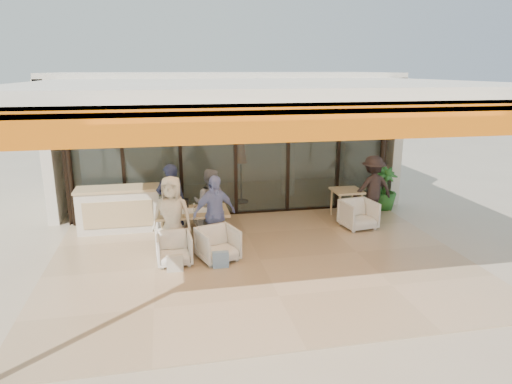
{
  "coord_description": "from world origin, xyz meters",
  "views": [
    {
      "loc": [
        -1.7,
        -8.04,
        3.61
      ],
      "look_at": [
        0.1,
        0.9,
        1.15
      ],
      "focal_mm": 32.0,
      "sensor_mm": 36.0,
      "label": 1
    }
  ],
  "objects_px": {
    "potted_palm": "(384,188)",
    "chair_far_left": "(172,218)",
    "diner_navy": "(171,202)",
    "side_table": "(347,194)",
    "chair_far_right": "(208,215)",
    "chair_near_right": "(218,243)",
    "diner_cream": "(172,216)",
    "dining_table": "(192,213)",
    "side_chair": "(359,213)",
    "host_counter": "(119,209)",
    "diner_periwinkle": "(214,214)",
    "chair_near_left": "(174,247)",
    "standing_woman": "(372,188)",
    "diner_grey": "(210,203)"
  },
  "relations": [
    {
      "from": "chair_near_left",
      "to": "diner_cream",
      "type": "xyz_separation_m",
      "value": [
        0.0,
        0.5,
        0.47
      ]
    },
    {
      "from": "chair_far_left",
      "to": "potted_palm",
      "type": "bearing_deg",
      "value": -158.18
    },
    {
      "from": "dining_table",
      "to": "chair_far_right",
      "type": "bearing_deg",
      "value": 65.58
    },
    {
      "from": "host_counter",
      "to": "side_chair",
      "type": "height_order",
      "value": "host_counter"
    },
    {
      "from": "chair_far_left",
      "to": "potted_palm",
      "type": "xyz_separation_m",
      "value": [
        5.53,
        0.57,
        0.29
      ]
    },
    {
      "from": "chair_far_right",
      "to": "potted_palm",
      "type": "height_order",
      "value": "potted_palm"
    },
    {
      "from": "side_table",
      "to": "side_chair",
      "type": "height_order",
      "value": "side_table"
    },
    {
      "from": "potted_palm",
      "to": "chair_far_left",
      "type": "bearing_deg",
      "value": -174.14
    },
    {
      "from": "diner_navy",
      "to": "potted_palm",
      "type": "relative_size",
      "value": 1.43
    },
    {
      "from": "dining_table",
      "to": "side_table",
      "type": "bearing_deg",
      "value": 14.38
    },
    {
      "from": "side_table",
      "to": "chair_far_left",
      "type": "bearing_deg",
      "value": -179.38
    },
    {
      "from": "chair_far_right",
      "to": "potted_palm",
      "type": "bearing_deg",
      "value": -179.07
    },
    {
      "from": "diner_navy",
      "to": "host_counter",
      "type": "bearing_deg",
      "value": -34.9
    },
    {
      "from": "chair_far_left",
      "to": "side_table",
      "type": "relative_size",
      "value": 0.79
    },
    {
      "from": "diner_periwinkle",
      "to": "side_chair",
      "type": "relative_size",
      "value": 2.14
    },
    {
      "from": "dining_table",
      "to": "potted_palm",
      "type": "distance_m",
      "value": 5.34
    },
    {
      "from": "dining_table",
      "to": "diner_navy",
      "type": "distance_m",
      "value": 0.62
    },
    {
      "from": "chair_near_right",
      "to": "diner_periwinkle",
      "type": "bearing_deg",
      "value": 71.3
    },
    {
      "from": "chair_near_left",
      "to": "diner_navy",
      "type": "relative_size",
      "value": 0.4
    },
    {
      "from": "chair_near_right",
      "to": "diner_cream",
      "type": "bearing_deg",
      "value": 130.54
    },
    {
      "from": "chair_far_left",
      "to": "host_counter",
      "type": "bearing_deg",
      "value": 6.58
    },
    {
      "from": "chair_far_left",
      "to": "side_table",
      "type": "bearing_deg",
      "value": -163.41
    },
    {
      "from": "standing_woman",
      "to": "chair_far_right",
      "type": "bearing_deg",
      "value": -6.72
    },
    {
      "from": "diner_periwinkle",
      "to": "potted_palm",
      "type": "relative_size",
      "value": 1.36
    },
    {
      "from": "chair_near_right",
      "to": "side_table",
      "type": "relative_size",
      "value": 0.97
    },
    {
      "from": "chair_near_left",
      "to": "side_table",
      "type": "distance_m",
      "value": 4.7
    },
    {
      "from": "host_counter",
      "to": "diner_periwinkle",
      "type": "distance_m",
      "value": 2.58
    },
    {
      "from": "host_counter",
      "to": "diner_grey",
      "type": "relative_size",
      "value": 1.21
    },
    {
      "from": "chair_far_left",
      "to": "chair_near_right",
      "type": "height_order",
      "value": "chair_near_right"
    },
    {
      "from": "diner_periwinkle",
      "to": "side_table",
      "type": "bearing_deg",
      "value": 1.91
    },
    {
      "from": "host_counter",
      "to": "chair_far_left",
      "type": "bearing_deg",
      "value": -9.39
    },
    {
      "from": "chair_far_right",
      "to": "side_chair",
      "type": "relative_size",
      "value": 0.85
    },
    {
      "from": "side_chair",
      "to": "standing_woman",
      "type": "height_order",
      "value": "standing_woman"
    },
    {
      "from": "diner_periwinkle",
      "to": "side_table",
      "type": "distance_m",
      "value": 3.73
    },
    {
      "from": "diner_cream",
      "to": "side_table",
      "type": "bearing_deg",
      "value": 34.51
    },
    {
      "from": "chair_far_left",
      "to": "diner_grey",
      "type": "distance_m",
      "value": 1.09
    },
    {
      "from": "chair_near_left",
      "to": "diner_cream",
      "type": "relative_size",
      "value": 0.42
    },
    {
      "from": "diner_cream",
      "to": "chair_far_left",
      "type": "bearing_deg",
      "value": 105.81
    },
    {
      "from": "side_chair",
      "to": "potted_palm",
      "type": "distance_m",
      "value": 1.8
    },
    {
      "from": "host_counter",
      "to": "chair_near_left",
      "type": "relative_size",
      "value": 2.76
    },
    {
      "from": "dining_table",
      "to": "side_chair",
      "type": "relative_size",
      "value": 2.02
    },
    {
      "from": "chair_near_right",
      "to": "potted_palm",
      "type": "height_order",
      "value": "potted_palm"
    },
    {
      "from": "chair_near_right",
      "to": "standing_woman",
      "type": "relative_size",
      "value": 0.45
    },
    {
      "from": "dining_table",
      "to": "chair_near_right",
      "type": "xyz_separation_m",
      "value": [
        0.43,
        -0.96,
        -0.32
      ]
    },
    {
      "from": "dining_table",
      "to": "standing_woman",
      "type": "relative_size",
      "value": 0.94
    },
    {
      "from": "chair_near_right",
      "to": "side_table",
      "type": "height_order",
      "value": "side_table"
    },
    {
      "from": "chair_near_right",
      "to": "side_chair",
      "type": "height_order",
      "value": "side_chair"
    },
    {
      "from": "chair_near_left",
      "to": "potted_palm",
      "type": "xyz_separation_m",
      "value": [
        5.53,
        2.47,
        0.25
      ]
    },
    {
      "from": "chair_far_right",
      "to": "chair_near_right",
      "type": "height_order",
      "value": "chair_near_right"
    },
    {
      "from": "side_table",
      "to": "potted_palm",
      "type": "xyz_separation_m",
      "value": [
        1.26,
        0.52,
        -0.05
      ]
    }
  ]
}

